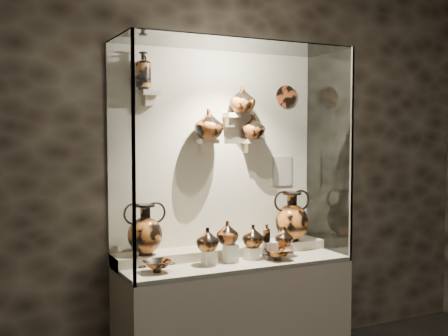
% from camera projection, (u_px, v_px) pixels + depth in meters
% --- Properties ---
extents(wall_back, '(5.00, 0.02, 3.20)m').
position_uv_depth(wall_back, '(215.00, 154.00, 4.36)').
color(wall_back, '#2D241C').
rests_on(wall_back, ground).
extents(plinth, '(1.70, 0.60, 0.80)m').
position_uv_depth(plinth, '(233.00, 317.00, 4.15)').
color(plinth, beige).
rests_on(plinth, floor).
extents(front_tier, '(1.68, 0.58, 0.03)m').
position_uv_depth(front_tier, '(234.00, 262.00, 4.12)').
color(front_tier, '#C1B195').
rests_on(front_tier, plinth).
extents(rear_tier, '(1.70, 0.25, 0.10)m').
position_uv_depth(rear_tier, '(223.00, 253.00, 4.28)').
color(rear_tier, '#C1B195').
rests_on(rear_tier, plinth).
extents(back_panel, '(1.70, 0.03, 1.60)m').
position_uv_depth(back_panel, '(215.00, 154.00, 4.36)').
color(back_panel, beige).
rests_on(back_panel, plinth).
extents(glass_front, '(1.70, 0.01, 1.60)m').
position_uv_depth(glass_front, '(253.00, 157.00, 3.81)').
color(glass_front, white).
rests_on(glass_front, plinth).
extents(glass_left, '(0.01, 0.60, 1.60)m').
position_uv_depth(glass_left, '(120.00, 157.00, 3.70)').
color(glass_left, white).
rests_on(glass_left, plinth).
extents(glass_right, '(0.01, 0.60, 1.60)m').
position_uv_depth(glass_right, '(329.00, 154.00, 4.45)').
color(glass_right, white).
rests_on(glass_right, plinth).
extents(glass_top, '(1.70, 0.60, 0.01)m').
position_uv_depth(glass_top, '(234.00, 45.00, 4.03)').
color(glass_top, white).
rests_on(glass_top, back_panel).
extents(frame_post_left, '(0.02, 0.02, 1.60)m').
position_uv_depth(frame_post_left, '(134.00, 159.00, 3.45)').
color(frame_post_left, gray).
rests_on(frame_post_left, plinth).
extents(frame_post_right, '(0.02, 0.02, 1.60)m').
position_uv_depth(frame_post_right, '(351.00, 155.00, 4.18)').
color(frame_post_right, gray).
rests_on(frame_post_right, plinth).
extents(pedestal_a, '(0.09, 0.09, 0.10)m').
position_uv_depth(pedestal_a, '(209.00, 257.00, 3.98)').
color(pedestal_a, silver).
rests_on(pedestal_a, front_tier).
extents(pedestal_b, '(0.09, 0.09, 0.13)m').
position_uv_depth(pedestal_b, '(231.00, 253.00, 4.05)').
color(pedestal_b, silver).
rests_on(pedestal_b, front_tier).
extents(pedestal_c, '(0.09, 0.09, 0.09)m').
position_uv_depth(pedestal_c, '(251.00, 254.00, 4.13)').
color(pedestal_c, silver).
rests_on(pedestal_c, front_tier).
extents(pedestal_d, '(0.09, 0.09, 0.12)m').
position_uv_depth(pedestal_d, '(270.00, 250.00, 4.20)').
color(pedestal_d, silver).
rests_on(pedestal_d, front_tier).
extents(pedestal_e, '(0.09, 0.09, 0.08)m').
position_uv_depth(pedestal_e, '(286.00, 251.00, 4.26)').
color(pedestal_e, silver).
rests_on(pedestal_e, front_tier).
extents(bracket_ul, '(0.14, 0.12, 0.04)m').
position_uv_depth(bracket_ul, '(150.00, 93.00, 4.02)').
color(bracket_ul, beige).
rests_on(bracket_ul, back_panel).
extents(bracket_ca, '(0.14, 0.12, 0.04)m').
position_uv_depth(bracket_ca, '(207.00, 141.00, 4.24)').
color(bracket_ca, beige).
rests_on(bracket_ca, back_panel).
extents(bracket_cb, '(0.10, 0.12, 0.04)m').
position_uv_depth(bracket_cb, '(231.00, 115.00, 4.32)').
color(bracket_cb, beige).
rests_on(bracket_cb, back_panel).
extents(bracket_cc, '(0.14, 0.12, 0.04)m').
position_uv_depth(bracket_cc, '(251.00, 141.00, 4.41)').
color(bracket_cc, beige).
rests_on(bracket_cc, back_panel).
extents(amphora_left, '(0.30, 0.30, 0.36)m').
position_uv_depth(amphora_left, '(145.00, 229.00, 3.96)').
color(amphora_left, '#BE6424').
rests_on(amphora_left, rear_tier).
extents(amphora_right, '(0.33, 0.33, 0.40)m').
position_uv_depth(amphora_right, '(292.00, 216.00, 4.48)').
color(amphora_right, '#BE6424').
rests_on(amphora_right, rear_tier).
extents(jug_a, '(0.18, 0.18, 0.17)m').
position_uv_depth(jug_a, '(207.00, 239.00, 3.95)').
color(jug_a, '#BE6424').
rests_on(jug_a, pedestal_a).
extents(jug_b, '(0.21, 0.21, 0.17)m').
position_uv_depth(jug_b, '(227.00, 233.00, 4.04)').
color(jug_b, '#A04A1C').
rests_on(jug_b, pedestal_b).
extents(jug_c, '(0.17, 0.17, 0.17)m').
position_uv_depth(jug_c, '(253.00, 236.00, 4.14)').
color(jug_c, '#BE6424').
rests_on(jug_c, pedestal_c).
extents(jug_e, '(0.15, 0.15, 0.15)m').
position_uv_depth(jug_e, '(284.00, 236.00, 4.23)').
color(jug_e, '#BE6424').
rests_on(jug_e, pedestal_e).
extents(lekythos_small, '(0.07, 0.07, 0.15)m').
position_uv_depth(lekythos_small, '(266.00, 232.00, 4.16)').
color(lekythos_small, '#A04A1C').
rests_on(lekythos_small, pedestal_d).
extents(kylix_left, '(0.30, 0.28, 0.10)m').
position_uv_depth(kylix_left, '(157.00, 265.00, 3.75)').
color(kylix_left, '#A04A1C').
rests_on(kylix_left, front_tier).
extents(kylix_right, '(0.29, 0.26, 0.10)m').
position_uv_depth(kylix_right, '(277.00, 254.00, 4.11)').
color(kylix_right, '#BE6424').
rests_on(kylix_right, front_tier).
extents(lekythos_tall, '(0.16, 0.16, 0.30)m').
position_uv_depth(lekythos_tall, '(143.00, 68.00, 3.98)').
color(lekythos_tall, '#BE6424').
rests_on(lekythos_tall, bracket_ul).
extents(ovoid_vase_a, '(0.27, 0.27, 0.22)m').
position_uv_depth(ovoid_vase_a, '(209.00, 124.00, 4.17)').
color(ovoid_vase_a, '#A04A1C').
rests_on(ovoid_vase_a, bracket_ca).
extents(ovoid_vase_b, '(0.26, 0.26, 0.21)m').
position_uv_depth(ovoid_vase_b, '(242.00, 99.00, 4.30)').
color(ovoid_vase_b, '#A04A1C').
rests_on(ovoid_vase_b, bracket_cb).
extents(ovoid_vase_c, '(0.22, 0.22, 0.19)m').
position_uv_depth(ovoid_vase_c, '(253.00, 127.00, 4.36)').
color(ovoid_vase_c, '#A04A1C').
rests_on(ovoid_vase_c, bracket_cc).
extents(wall_plate, '(0.18, 0.02, 0.18)m').
position_uv_depth(wall_plate, '(286.00, 96.00, 4.58)').
color(wall_plate, '#AB4921').
rests_on(wall_plate, back_panel).
extents(info_placard, '(0.18, 0.01, 0.24)m').
position_uv_depth(info_placard, '(282.00, 171.00, 4.61)').
color(info_placard, beige).
rests_on(info_placard, back_panel).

